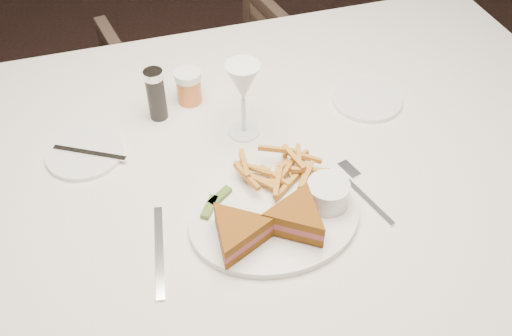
% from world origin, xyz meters
% --- Properties ---
extents(ground, '(5.00, 5.00, 0.00)m').
position_xyz_m(ground, '(0.00, 0.00, 0.00)').
color(ground, black).
rests_on(ground, ground).
extents(table, '(1.69, 1.17, 0.75)m').
position_xyz_m(table, '(0.18, -0.39, 0.38)').
color(table, silver).
rests_on(table, ground).
extents(chair_far, '(0.72, 0.70, 0.63)m').
position_xyz_m(chair_far, '(0.25, 0.43, 0.32)').
color(chair_far, '#48362C').
rests_on(chair_far, ground).
extents(table_setting, '(0.80, 0.59, 0.18)m').
position_xyz_m(table_setting, '(0.19, -0.44, 0.79)').
color(table_setting, white).
rests_on(table_setting, table).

